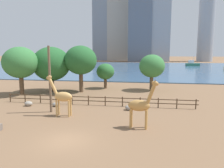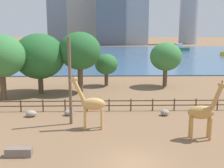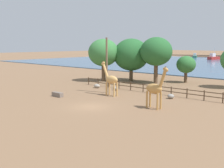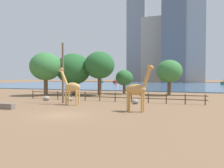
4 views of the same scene
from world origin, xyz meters
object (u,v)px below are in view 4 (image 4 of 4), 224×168
(feeding_trough, at_px, (7,106))
(boat_barge, at_px, (117,81))
(giraffe_companion, at_px, (71,87))
(tree_left_small, at_px, (124,78))
(tree_right_small, at_px, (46,67))
(tree_left_large, at_px, (100,65))
(boulder_by_pole, at_px, (46,98))
(tree_right_tall, at_px, (169,71))
(giraffe_tall, at_px, (137,89))
(boulder_near_fence, at_px, (69,99))
(boat_tug, at_px, (102,81))
(utility_pole, at_px, (63,73))
(tree_center_broad, at_px, (74,69))
(boulder_small, at_px, (135,102))

(feeding_trough, height_order, boat_barge, boat_barge)
(giraffe_companion, bearing_deg, boat_barge, -73.27)
(tree_left_small, distance_m, tree_right_small, 15.41)
(tree_left_small, bearing_deg, tree_right_small, -146.26)
(tree_left_large, relative_size, tree_left_small, 1.69)
(boulder_by_pole, xyz_separation_m, tree_right_tall, (16.54, 14.66, 4.18))
(giraffe_tall, distance_m, boulder_by_pole, 16.41)
(boulder_near_fence, height_order, tree_left_small, tree_left_small)
(tree_left_small, relative_size, boat_tug, 0.88)
(tree_left_small, bearing_deg, giraffe_tall, -70.88)
(giraffe_tall, xyz_separation_m, boat_barge, (-33.42, 97.99, -1.08))
(feeding_trough, bearing_deg, boat_tug, 106.79)
(giraffe_companion, bearing_deg, giraffe_tall, 165.77)
(boat_tug, xyz_separation_m, boat_barge, (13.73, -10.27, 0.16))
(utility_pole, height_order, tree_right_small, tree_right_small)
(boulder_by_pole, height_order, tree_right_small, tree_right_small)
(tree_center_broad, relative_size, tree_left_small, 1.65)
(utility_pole, height_order, boulder_by_pole, utility_pole)
(giraffe_tall, distance_m, tree_right_small, 24.21)
(tree_right_small, bearing_deg, feeding_trough, -67.60)
(feeding_trough, xyz_separation_m, boat_barge, (-19.78, 100.76, 0.85))
(tree_left_small, relative_size, tree_right_small, 0.61)
(giraffe_tall, xyz_separation_m, giraffe_companion, (-8.88, 2.63, 0.02))
(tree_left_small, relative_size, boat_barge, 0.74)
(giraffe_tall, bearing_deg, tree_left_large, 126.91)
(boulder_small, xyz_separation_m, boat_tug, (-45.53, 102.05, 0.67))
(boat_barge, bearing_deg, tree_right_tall, -143.23)
(utility_pole, bearing_deg, feeding_trough, -112.81)
(boulder_near_fence, distance_m, boulder_by_pole, 3.74)
(boulder_near_fence, bearing_deg, boulder_by_pole, -175.34)
(tree_center_broad, height_order, tree_right_small, tree_center_broad)
(tree_left_large, bearing_deg, tree_right_small, -155.91)
(tree_left_large, height_order, boat_barge, tree_left_large)
(tree_center_broad, bearing_deg, tree_right_tall, 12.67)
(tree_left_small, xyz_separation_m, boat_barge, (-25.97, 76.48, -2.15))
(tree_right_small, bearing_deg, boat_barge, 98.88)
(tree_right_tall, bearing_deg, boat_tug, 119.07)
(boulder_near_fence, height_order, boulder_small, boulder_small)
(boulder_near_fence, bearing_deg, tree_center_broad, 116.18)
(giraffe_tall, xyz_separation_m, tree_right_small, (-20.15, 13.03, 3.17))
(giraffe_companion, bearing_deg, boulder_small, -151.48)
(boulder_small, relative_size, feeding_trough, 0.48)
(boulder_near_fence, distance_m, tree_left_large, 11.92)
(boulder_small, relative_size, tree_left_large, 0.10)
(tree_left_large, bearing_deg, boulder_near_fence, -91.63)
(giraffe_tall, height_order, boat_tug, giraffe_tall)
(giraffe_companion, relative_size, boulder_small, 5.51)
(giraffe_companion, xyz_separation_m, tree_right_tall, (10.33, 18.20, 2.26))
(tree_right_small, bearing_deg, utility_pole, -44.32)
(utility_pole, xyz_separation_m, feeding_trough, (-2.82, -6.69, -3.67))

